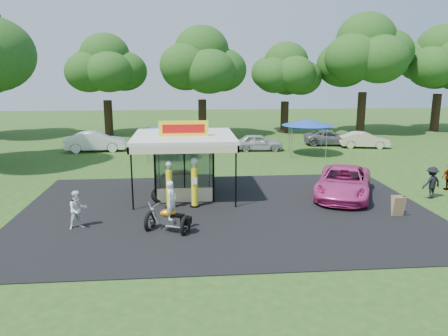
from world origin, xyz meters
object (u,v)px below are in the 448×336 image
at_px(gas_pump_left, 169,186).
at_px(spectator_west, 78,210).
at_px(gas_station_kiosk, 184,164).
at_px(bg_car_d, 331,138).
at_px(motorcycle, 170,212).
at_px(bg_car_e, 364,140).
at_px(a_frame_sign, 398,206).
at_px(bg_car_c, 258,142).
at_px(tent_west, 163,128).
at_px(gas_pump_right, 194,184).
at_px(bg_car_b, 188,141).
at_px(bg_car_a, 96,142).
at_px(pink_sedan, 344,182).
at_px(kiosk_car, 185,177).
at_px(tent_east, 308,123).
at_px(spectator_east_a, 432,183).

xyz_separation_m(gas_pump_left, spectator_west, (-3.87, -2.50, -0.32)).
bearing_deg(gas_station_kiosk, bg_car_d, 49.22).
height_order(motorcycle, bg_car_e, motorcycle).
relative_size(spectator_west, bg_car_d, 0.35).
bearing_deg(a_frame_sign, bg_car_c, 104.50).
distance_m(bg_car_d, bg_car_e, 3.06).
bearing_deg(gas_pump_left, bg_car_c, 65.77).
distance_m(motorcycle, tent_west, 16.20).
bearing_deg(gas_pump_right, bg_car_b, 90.62).
bearing_deg(bg_car_a, pink_sedan, -138.44).
distance_m(kiosk_car, bg_car_a, 14.26).
relative_size(gas_station_kiosk, pink_sedan, 0.92).
bearing_deg(spectator_west, a_frame_sign, -30.76).
height_order(a_frame_sign, bg_car_a, bg_car_a).
bearing_deg(bg_car_c, tent_east, -120.14).
relative_size(spectator_west, bg_car_c, 0.41).
bearing_deg(a_frame_sign, gas_pump_right, 169.46).
xyz_separation_m(kiosk_car, spectator_west, (-4.63, -7.11, 0.37)).
xyz_separation_m(motorcycle, bg_car_b, (0.92, 20.47, -0.19)).
xyz_separation_m(bg_car_c, tent_east, (3.63, -2.33, 1.94)).
relative_size(spectator_east_a, tent_east, 0.41).
bearing_deg(bg_car_b, spectator_west, 153.87).
bearing_deg(bg_car_e, bg_car_d, 65.54).
distance_m(spectator_west, bg_car_d, 27.48).
bearing_deg(bg_car_c, spectator_east_a, -153.04).
bearing_deg(bg_car_b, tent_east, -122.66).
height_order(spectator_east_a, bg_car_a, spectator_east_a).
bearing_deg(bg_car_a, tent_west, -128.35).
relative_size(kiosk_car, bg_car_d, 0.57).
xyz_separation_m(gas_station_kiosk, kiosk_car, (-0.00, 2.21, -1.30)).
bearing_deg(spectator_west, kiosk_car, 24.92).
bearing_deg(kiosk_car, tent_west, 11.49).
relative_size(gas_station_kiosk, gas_pump_right, 2.11).
relative_size(motorcycle, spectator_east_a, 1.35).
bearing_deg(bg_car_a, a_frame_sign, -141.82).
bearing_deg(pink_sedan, bg_car_b, 141.45).
relative_size(a_frame_sign, tent_west, 0.26).
xyz_separation_m(pink_sedan, tent_west, (-10.27, 11.49, 1.60)).
distance_m(gas_pump_right, bg_car_e, 22.51).
bearing_deg(spectator_east_a, tent_west, -54.94).
height_order(pink_sedan, tent_west, tent_west).
relative_size(kiosk_car, tent_east, 0.67).
xyz_separation_m(bg_car_c, bg_car_e, (9.70, 0.55, -0.00)).
distance_m(bg_car_e, tent_west, 18.15).
relative_size(kiosk_car, tent_west, 0.74).
height_order(gas_pump_left, motorcycle, gas_pump_left).
relative_size(a_frame_sign, bg_car_e, 0.23).
height_order(bg_car_e, tent_east, tent_east).
height_order(bg_car_a, bg_car_c, bg_car_a).
bearing_deg(bg_car_d, tent_west, 116.67).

